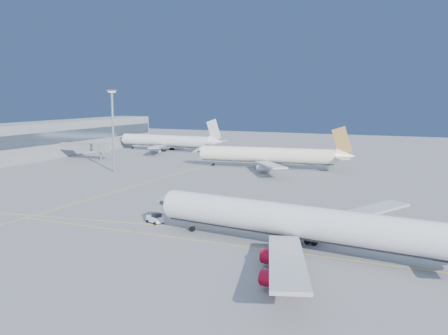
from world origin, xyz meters
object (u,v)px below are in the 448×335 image
at_px(airliner_virgin, 306,223).
at_px(light_mast, 113,124).
at_px(airliner_etihad, 270,155).
at_px(pushback_tug, 155,218).
at_px(airliner_third, 168,141).

distance_m(airliner_virgin, light_mast, 103.17).
bearing_deg(airliner_etihad, airliner_virgin, -74.31).
relative_size(airliner_etihad, pushback_tug, 14.48).
bearing_deg(airliner_third, airliner_etihad, -27.72).
relative_size(airliner_third, pushback_tug, 13.97).
distance_m(airliner_virgin, airliner_etihad, 97.60).
height_order(airliner_virgin, light_mast, light_mast).
bearing_deg(pushback_tug, airliner_virgin, 12.67).
height_order(airliner_third, pushback_tug, airliner_third).
relative_size(airliner_etihad, light_mast, 2.15).
height_order(pushback_tug, light_mast, light_mast).
distance_m(airliner_etihad, airliner_third, 72.46).
bearing_deg(airliner_etihad, airliner_third, 144.13).
distance_m(airliner_etihad, light_mast, 56.76).
height_order(airliner_etihad, pushback_tug, airliner_etihad).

